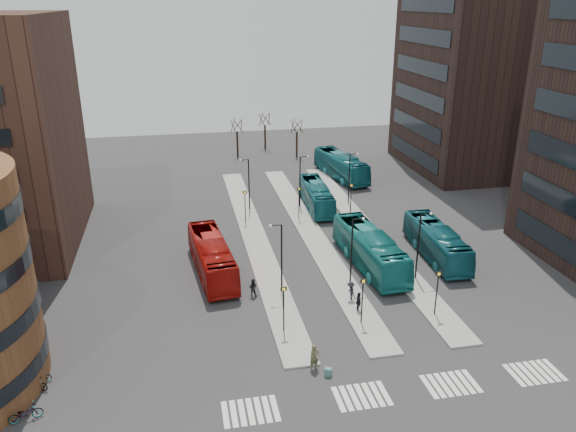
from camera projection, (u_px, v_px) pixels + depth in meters
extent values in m
cube|color=gray|center=(254.00, 237.00, 58.14)|extent=(2.50, 45.00, 0.15)
cube|color=gray|center=(311.00, 232.00, 59.25)|extent=(2.50, 45.00, 0.15)
cube|color=gray|center=(365.00, 228.00, 60.35)|extent=(2.50, 45.00, 0.15)
cube|color=navy|center=(328.00, 372.00, 36.76)|extent=(0.55, 0.50, 0.56)
imported|color=#A5110C|center=(212.00, 256.00, 50.12)|extent=(3.87, 11.85, 3.24)
imported|color=#167171|center=(370.00, 249.00, 51.42)|extent=(3.67, 12.43, 3.42)
imported|color=#15636C|center=(316.00, 196.00, 65.96)|extent=(3.03, 10.68, 2.94)
imported|color=#135661|center=(436.00, 242.00, 53.33)|extent=(3.10, 11.26, 3.11)
imported|color=#15636B|center=(341.00, 166.00, 77.06)|extent=(4.88, 12.39, 3.37)
imported|color=#4E5030|center=(314.00, 357.00, 37.19)|extent=(0.77, 0.60, 1.86)
imported|color=black|center=(253.00, 287.00, 46.48)|extent=(0.92, 0.83, 1.56)
imported|color=black|center=(359.00, 302.00, 44.06)|extent=(0.53, 1.05, 1.72)
imported|color=black|center=(351.00, 291.00, 45.71)|extent=(0.77, 1.17, 1.71)
imported|color=gray|center=(25.00, 413.00, 32.78)|extent=(2.01, 1.19, 1.00)
imported|color=gray|center=(36.00, 383.00, 35.36)|extent=(1.69, 1.10, 0.99)
imported|color=gray|center=(38.00, 378.00, 35.93)|extent=(1.69, 0.92, 0.84)
cube|color=silver|center=(225.00, 415.00, 33.39)|extent=(0.35, 2.40, 0.01)
cube|color=silver|center=(234.00, 414.00, 33.49)|extent=(0.35, 2.40, 0.01)
cube|color=silver|center=(242.00, 412.00, 33.58)|extent=(0.35, 2.40, 0.01)
cube|color=silver|center=(250.00, 411.00, 33.67)|extent=(0.35, 2.40, 0.01)
cube|color=silver|center=(259.00, 410.00, 33.76)|extent=(0.35, 2.40, 0.01)
cube|color=silver|center=(267.00, 409.00, 33.85)|extent=(0.35, 2.40, 0.01)
cube|color=silver|center=(275.00, 408.00, 33.95)|extent=(0.35, 2.40, 0.01)
cube|color=silver|center=(339.00, 399.00, 34.68)|extent=(0.35, 2.40, 0.01)
cube|color=silver|center=(346.00, 398.00, 34.78)|extent=(0.35, 2.40, 0.01)
cube|color=silver|center=(354.00, 397.00, 34.87)|extent=(0.35, 2.40, 0.01)
cube|color=silver|center=(362.00, 396.00, 34.96)|extent=(0.35, 2.40, 0.01)
cube|color=silver|center=(369.00, 395.00, 35.05)|extent=(0.35, 2.40, 0.01)
cube|color=silver|center=(377.00, 394.00, 35.15)|extent=(0.35, 2.40, 0.01)
cube|color=silver|center=(385.00, 393.00, 35.24)|extent=(0.35, 2.40, 0.01)
cube|color=silver|center=(429.00, 387.00, 35.79)|extent=(0.35, 2.40, 0.01)
cube|color=silver|center=(436.00, 386.00, 35.88)|extent=(0.35, 2.40, 0.01)
cube|color=silver|center=(444.00, 385.00, 35.98)|extent=(0.35, 2.40, 0.01)
cube|color=silver|center=(451.00, 384.00, 36.07)|extent=(0.35, 2.40, 0.01)
cube|color=silver|center=(458.00, 383.00, 36.16)|extent=(0.35, 2.40, 0.01)
cube|color=silver|center=(465.00, 382.00, 36.25)|extent=(0.35, 2.40, 0.01)
cube|color=silver|center=(472.00, 381.00, 36.35)|extent=(0.35, 2.40, 0.01)
cube|color=silver|center=(514.00, 375.00, 36.90)|extent=(0.35, 2.40, 0.01)
cube|color=silver|center=(521.00, 374.00, 36.99)|extent=(0.35, 2.40, 0.01)
cube|color=silver|center=(528.00, 373.00, 37.08)|extent=(0.35, 2.40, 0.01)
cube|color=silver|center=(535.00, 372.00, 37.18)|extent=(0.35, 2.40, 0.01)
cube|color=silver|center=(541.00, 371.00, 37.27)|extent=(0.35, 2.40, 0.01)
cube|color=silver|center=(548.00, 370.00, 37.36)|extent=(0.35, 2.40, 0.01)
cube|color=silver|center=(555.00, 370.00, 37.45)|extent=(0.35, 2.40, 0.01)
cube|color=black|center=(569.00, 250.00, 49.26)|extent=(0.12, 16.00, 2.00)
cube|color=black|center=(489.00, 61.00, 77.65)|extent=(20.00, 20.00, 30.00)
cube|color=black|center=(413.00, 153.00, 80.32)|extent=(0.12, 16.00, 2.00)
cube|color=black|center=(416.00, 125.00, 78.88)|extent=(0.12, 16.00, 2.00)
cube|color=black|center=(418.00, 97.00, 77.43)|extent=(0.12, 16.00, 2.00)
cube|color=black|center=(421.00, 67.00, 75.98)|extent=(0.12, 16.00, 2.00)
cube|color=black|center=(423.00, 36.00, 74.53)|extent=(0.12, 16.00, 2.00)
cube|color=black|center=(426.00, 4.00, 73.08)|extent=(0.12, 16.00, 2.00)
cylinder|color=black|center=(284.00, 310.00, 40.96)|extent=(0.10, 0.10, 3.50)
cube|color=black|center=(284.00, 289.00, 40.32)|extent=(0.45, 0.10, 0.30)
cube|color=yellow|center=(284.00, 289.00, 40.27)|extent=(0.20, 0.02, 0.20)
cylinder|color=black|center=(245.00, 207.00, 61.06)|extent=(0.10, 0.10, 3.50)
cube|color=black|center=(245.00, 192.00, 60.43)|extent=(0.45, 0.10, 0.30)
cube|color=yellow|center=(245.00, 192.00, 60.37)|extent=(0.20, 0.02, 0.20)
cylinder|color=black|center=(362.00, 302.00, 42.07)|extent=(0.10, 0.10, 3.50)
cube|color=black|center=(363.00, 281.00, 41.43)|extent=(0.45, 0.10, 0.30)
cube|color=yellow|center=(363.00, 281.00, 41.38)|extent=(0.20, 0.02, 0.20)
cylinder|color=black|center=(299.00, 204.00, 62.17)|extent=(0.10, 0.10, 3.50)
cube|color=black|center=(299.00, 189.00, 61.53)|extent=(0.45, 0.10, 0.30)
cube|color=yellow|center=(299.00, 189.00, 61.48)|extent=(0.20, 0.02, 0.20)
cylinder|color=black|center=(436.00, 294.00, 43.17)|extent=(0.10, 0.10, 3.50)
cube|color=black|center=(439.00, 274.00, 42.54)|extent=(0.45, 0.10, 0.30)
cube|color=yellow|center=(439.00, 274.00, 42.48)|extent=(0.20, 0.02, 0.20)
cylinder|color=black|center=(351.00, 200.00, 63.27)|extent=(0.10, 0.10, 3.50)
cube|color=black|center=(351.00, 185.00, 62.64)|extent=(0.45, 0.10, 0.30)
cube|color=yellow|center=(352.00, 186.00, 62.59)|extent=(0.20, 0.02, 0.20)
cylinder|color=black|center=(282.00, 259.00, 46.17)|extent=(0.14, 0.14, 6.00)
cylinder|color=black|center=(276.00, 225.00, 45.00)|extent=(0.90, 0.08, 0.08)
sphere|color=silver|center=(270.00, 226.00, 44.92)|extent=(0.24, 0.24, 0.24)
cylinder|color=black|center=(249.00, 185.00, 64.45)|extent=(0.14, 0.14, 6.00)
cylinder|color=black|center=(244.00, 160.00, 63.28)|extent=(0.90, 0.08, 0.08)
sphere|color=silver|center=(240.00, 160.00, 63.19)|extent=(0.24, 0.24, 0.24)
cylinder|color=black|center=(351.00, 252.00, 47.28)|extent=(0.14, 0.14, 6.00)
cylinder|color=black|center=(358.00, 219.00, 46.28)|extent=(0.90, 0.08, 0.08)
sphere|color=silver|center=(363.00, 219.00, 46.36)|extent=(0.24, 0.24, 0.24)
cylinder|color=black|center=(300.00, 182.00, 65.55)|extent=(0.14, 0.14, 6.00)
cylinder|color=black|center=(304.00, 157.00, 64.55)|extent=(0.90, 0.08, 0.08)
sphere|color=silver|center=(308.00, 156.00, 64.63)|extent=(0.24, 0.24, 0.24)
cylinder|color=black|center=(418.00, 247.00, 48.39)|extent=(0.14, 0.14, 6.00)
cylinder|color=black|center=(426.00, 214.00, 47.38)|extent=(0.90, 0.08, 0.08)
sphere|color=silver|center=(431.00, 214.00, 47.47)|extent=(0.24, 0.24, 0.24)
cylinder|color=black|center=(349.00, 179.00, 66.66)|extent=(0.14, 0.14, 6.00)
cylinder|color=black|center=(354.00, 154.00, 65.66)|extent=(0.90, 0.08, 0.08)
sphere|color=silver|center=(358.00, 154.00, 65.74)|extent=(0.24, 0.24, 0.24)
cylinder|color=black|center=(237.00, 144.00, 87.05)|extent=(0.30, 0.30, 4.00)
cylinder|color=black|center=(241.00, 126.00, 86.13)|extent=(0.10, 1.56, 1.95)
cylinder|color=black|center=(238.00, 125.00, 86.65)|extent=(1.48, 0.59, 1.97)
cylinder|color=black|center=(233.00, 126.00, 86.27)|extent=(0.90, 1.31, 1.99)
cylinder|color=black|center=(233.00, 127.00, 85.52)|extent=(0.89, 1.31, 1.99)
cylinder|color=black|center=(239.00, 127.00, 85.43)|extent=(1.48, 0.58, 1.97)
cylinder|color=black|center=(265.00, 137.00, 91.63)|extent=(0.30, 0.30, 4.00)
cylinder|color=black|center=(269.00, 119.00, 90.71)|extent=(0.10, 1.56, 1.95)
cylinder|color=black|center=(265.00, 119.00, 91.23)|extent=(1.48, 0.59, 1.97)
cylinder|color=black|center=(261.00, 119.00, 90.85)|extent=(0.90, 1.31, 1.99)
cylinder|color=black|center=(262.00, 120.00, 90.10)|extent=(0.89, 1.31, 1.99)
cylinder|color=black|center=(267.00, 120.00, 90.01)|extent=(1.48, 0.58, 1.97)
cylinder|color=black|center=(297.00, 145.00, 86.88)|extent=(0.30, 0.30, 4.00)
cylinder|color=black|center=(301.00, 126.00, 85.96)|extent=(0.10, 1.56, 1.95)
cylinder|color=black|center=(297.00, 125.00, 86.48)|extent=(1.48, 0.59, 1.97)
cylinder|color=black|center=(293.00, 126.00, 86.11)|extent=(0.90, 1.31, 1.99)
cylinder|color=black|center=(294.00, 127.00, 85.35)|extent=(0.89, 1.31, 1.99)
cylinder|color=black|center=(299.00, 127.00, 85.26)|extent=(1.48, 0.58, 1.97)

